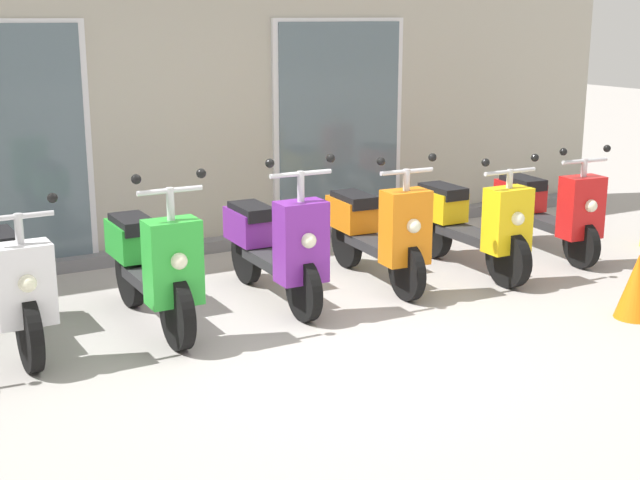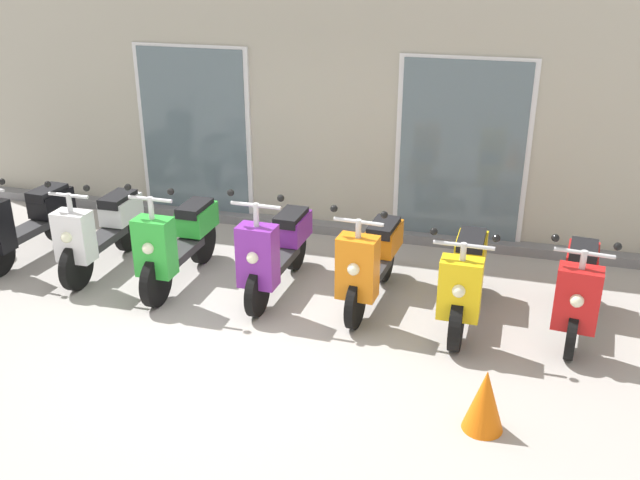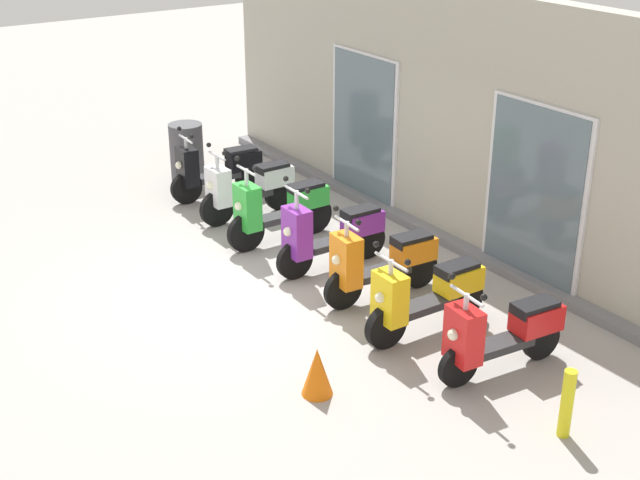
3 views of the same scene
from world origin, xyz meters
The scene contains 9 objects.
ground_plane centered at (0.00, 0.00, 0.00)m, with size 40.00×40.00×0.00m, color #A8A39E.
storefront_facade centered at (0.00, 3.08, 1.66)m, with size 10.73×0.50×3.43m.
scooter_white centered at (-2.06, 1.07, 0.49)m, with size 0.53×1.62×1.19m.
scooter_green centered at (-1.05, 0.97, 0.51)m, with size 0.54×1.65×1.29m.
scooter_purple centered at (0.04, 1.07, 0.50)m, with size 0.58×1.65×1.30m.
scooter_orange centered at (1.06, 1.10, 0.50)m, with size 0.55×1.61×1.22m.
scooter_yellow centered at (2.01, 0.99, 0.47)m, with size 0.61×1.64×1.16m.
scooter_red centered at (3.07, 1.10, 0.48)m, with size 0.57×1.55×1.15m.
traffic_cone centered at (2.34, -0.68, 0.26)m, with size 0.32×0.32×0.52m, color orange.
Camera 1 is at (-3.06, -5.27, 2.33)m, focal length 49.63 mm.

